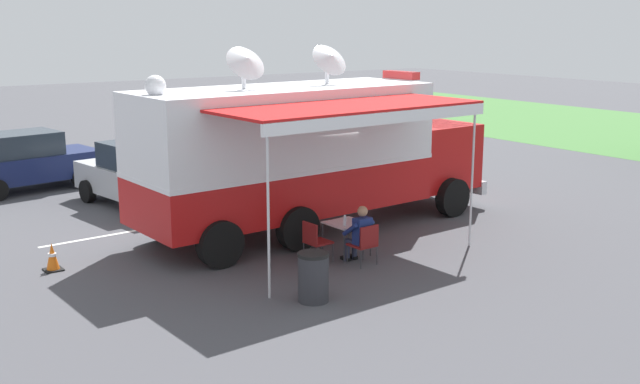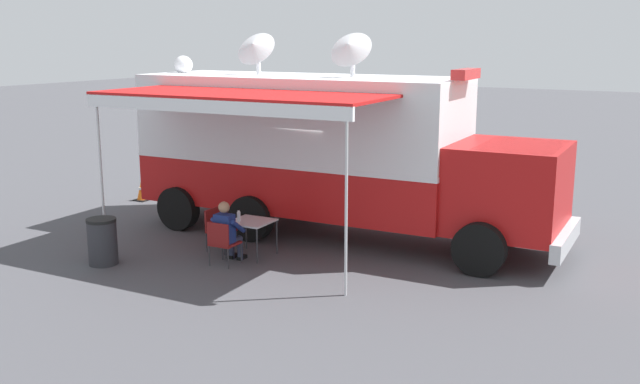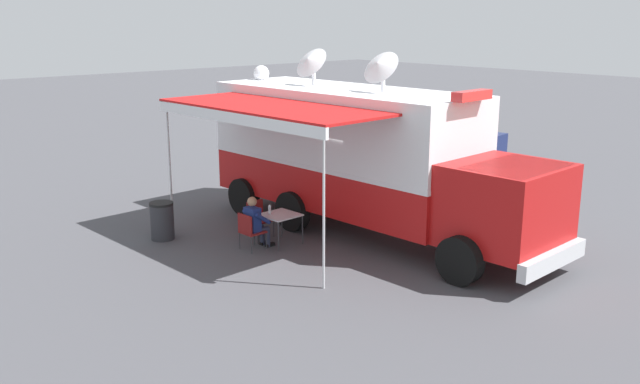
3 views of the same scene
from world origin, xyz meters
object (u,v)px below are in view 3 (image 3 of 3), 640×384
traffic_cone (238,176)px  car_behind_truck (416,157)px  command_truck (365,155)px  car_far_corner (444,135)px  trash_bin (162,221)px  folding_chair_at_table (249,229)px  water_bottle (270,210)px  seated_responder (256,221)px  folding_table (280,217)px  folding_chair_beside_table (258,216)px

traffic_cone → car_behind_truck: (-4.31, 3.68, 0.60)m
car_behind_truck → command_truck: bearing=26.8°
traffic_cone → car_far_corner: (-8.24, 1.67, 0.60)m
trash_bin → car_behind_truck: (-8.83, 0.36, 0.42)m
car_behind_truck → folding_chair_at_table: bearing=12.4°
traffic_cone → car_far_corner: 8.43m
command_truck → water_bottle: size_ratio=42.78×
seated_responder → car_far_corner: (-11.49, -3.70, 0.23)m
water_bottle → folding_table: bearing=133.0°
folding_chair_beside_table → trash_bin: bearing=-35.7°
traffic_cone → water_bottle: bearing=62.2°
command_truck → car_behind_truck: (-4.78, -2.42, -1.07)m
folding_table → traffic_cone: size_ratio=1.43×
folding_table → traffic_cone: folding_table is taller
folding_chair_beside_table → command_truck: bearing=146.7°
command_truck → traffic_cone: (-0.46, -6.09, -1.67)m
folding_chair_at_table → folding_table: bearing=171.4°
trash_bin → traffic_cone: trash_bin is taller
water_bottle → car_far_corner: bearing=-161.7°
folding_chair_at_table → traffic_cone: (-3.44, -5.38, -0.23)m
command_truck → folding_table: (2.18, -0.59, -1.27)m
trash_bin → car_behind_truck: 8.85m
car_far_corner → folding_chair_at_table: bearing=17.6°
folding_chair_beside_table → folding_table: bearing=90.6°
folding_chair_beside_table → car_behind_truck: bearing=-172.0°
command_truck → car_behind_truck: command_truck is taller
command_truck → trash_bin: command_truck is taller
folding_chair_beside_table → car_far_corner: 11.30m
command_truck → water_bottle: bearing=-18.1°
command_truck → seated_responder: 3.16m
folding_table → folding_chair_at_table: (0.80, -0.12, -0.16)m
water_bottle → traffic_cone: size_ratio=0.39×
folding_table → trash_bin: bearing=-49.4°
folding_chair_at_table → traffic_cone: 6.39m
trash_bin → car_behind_truck: car_behind_truck is taller
seated_responder → car_behind_truck: size_ratio=0.28×
command_truck → seated_responder: size_ratio=7.67×
command_truck → water_bottle: 2.71m
water_bottle → car_far_corner: size_ratio=0.05×
seated_responder → traffic_cone: seated_responder is taller
folding_chair_at_table → folding_chair_beside_table: (-0.79, -0.73, 0.00)m
water_bottle → seated_responder: (0.44, 0.05, -0.18)m
folding_chair_at_table → car_behind_truck: (-7.75, -1.71, 0.37)m
command_truck → folding_chair_at_table: (2.98, -0.71, -1.43)m
folding_chair_at_table → trash_bin: (1.08, -2.07, -0.06)m
trash_bin → folding_chair_beside_table: bearing=144.3°
water_bottle → folding_chair_at_table: bearing=5.1°
folding_table → trash_bin: trash_bin is taller
folding_table → water_bottle: size_ratio=3.72×
trash_bin → folding_table: bearing=130.6°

